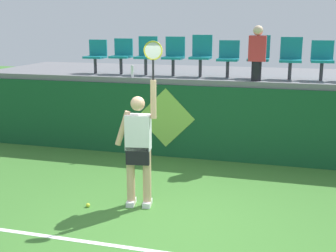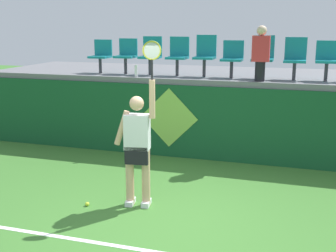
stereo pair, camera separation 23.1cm
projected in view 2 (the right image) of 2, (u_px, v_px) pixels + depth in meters
The scene contains 18 objects.
ground_plane at pixel (164, 223), 6.33m from camera, with size 40.00×40.00×0.00m, color #3D752D.
court_back_wall at pixel (212, 123), 9.15m from camera, with size 11.10×0.20×1.56m, color #144C28.
spectator_platform at pixel (226, 75), 10.36m from camera, with size 11.10×3.11×0.12m, color slate.
court_baseline_stripe at pixel (145, 250), 5.56m from camera, with size 9.99×0.08×0.01m, color white.
tennis_player at pixel (138, 145), 6.74m from camera, with size 0.75×0.31×2.57m.
tennis_ball at pixel (87, 204), 6.91m from camera, with size 0.07×0.07×0.07m, color #D1E533.
water_bottle at pixel (136, 71), 9.46m from camera, with size 0.06×0.06×0.26m, color white.
stadium_chair_0 at pixel (101, 54), 10.22m from camera, with size 0.44×0.42×0.77m.
stadium_chair_1 at pixel (127, 54), 10.03m from camera, with size 0.44×0.42×0.80m.
stadium_chair_2 at pixel (151, 54), 9.86m from camera, with size 0.44×0.42×0.85m.
stadium_chair_3 at pixel (178, 54), 9.67m from camera, with size 0.44×0.42×0.85m.
stadium_chair_4 at pixel (205, 54), 9.49m from camera, with size 0.44×0.42×0.89m.
stadium_chair_5 at pixel (232, 57), 9.33m from camera, with size 0.44×0.42×0.78m.
stadium_chair_6 at pixel (263, 55), 9.14m from camera, with size 0.44×0.42×0.89m.
stadium_chair_7 at pixel (295, 57), 8.95m from camera, with size 0.44×0.42×0.86m.
stadium_chair_8 at pixel (327, 58), 8.77m from camera, with size 0.44×0.42×0.80m.
spectator_0 at pixel (261, 52), 8.69m from camera, with size 0.34×0.20×1.10m.
wall_signage_mount at pixel (169, 156), 9.50m from camera, with size 1.27×0.01×1.49m.
Camera 2 is at (1.79, -5.56, 2.81)m, focal length 46.89 mm.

